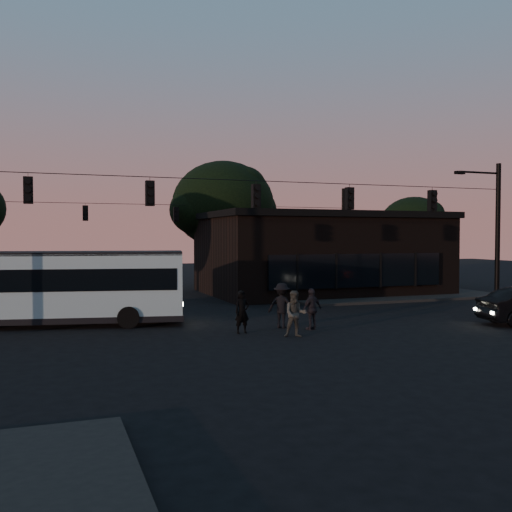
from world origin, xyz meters
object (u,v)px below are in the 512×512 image
object	(u,v)px
building	(320,253)
bus	(50,284)
pedestrian_c	(312,309)
pedestrian_d	(282,305)
pedestrian_a	(242,312)
pedestrian_b	(295,314)

from	to	relation	value
building	bus	xyz separation A→B (m)	(-17.28, -8.87, -0.92)
pedestrian_c	pedestrian_d	world-z (taller)	pedestrian_d
pedestrian_a	pedestrian_d	distance (m)	2.11
pedestrian_b	pedestrian_d	xyz separation A→B (m)	(0.35, 2.16, 0.06)
pedestrian_a	pedestrian_d	xyz separation A→B (m)	(1.99, 0.69, 0.10)
pedestrian_b	pedestrian_a	bearing A→B (deg)	155.75
pedestrian_c	building	bearing A→B (deg)	-136.69
pedestrian_b	pedestrian_d	bearing A→B (deg)	98.33
bus	pedestrian_b	xyz separation A→B (m)	(8.76, -6.13, -0.90)
building	pedestrian_c	size ratio (longest dim) A/B	9.04
pedestrian_a	pedestrian_d	world-z (taller)	pedestrian_d
bus	pedestrian_b	size ratio (longest dim) A/B	6.55
bus	pedestrian_b	world-z (taller)	bus
pedestrian_d	pedestrian_c	bearing A→B (deg)	179.63
bus	pedestrian_c	world-z (taller)	bus
pedestrian_c	pedestrian_d	distance (m)	1.30
building	pedestrian_a	size ratio (longest dim) A/B	9.11
pedestrian_b	pedestrian_c	xyz separation A→B (m)	(1.35, 1.33, -0.03)
pedestrian_b	pedestrian_c	distance (m)	1.89
building	pedestrian_c	world-z (taller)	building
building	pedestrian_a	bearing A→B (deg)	-126.89
pedestrian_a	pedestrian_d	size ratio (longest dim) A/B	0.90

